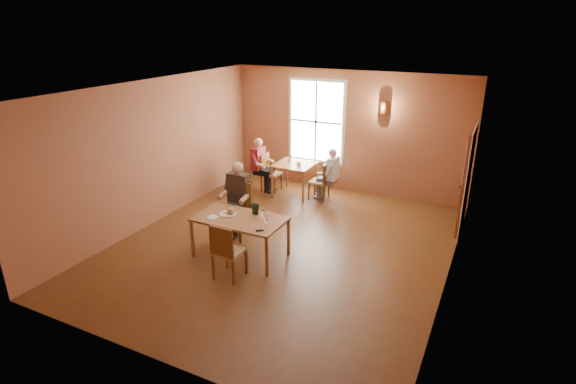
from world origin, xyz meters
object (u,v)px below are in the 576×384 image
at_px(main_table, 240,237).
at_px(chair_diner_white, 319,181).
at_px(chair_empty, 229,250).
at_px(chair_diner_maroon, 272,173).
at_px(diner_white, 320,175).
at_px(diner_maroon, 270,166).
at_px(chair_diner_main, 236,211).
at_px(diner_main, 235,204).
at_px(second_table, 295,179).

bearing_deg(main_table, chair_diner_white, 86.52).
relative_size(chair_empty, chair_diner_maroon, 1.05).
distance_m(main_table, diner_white, 3.29).
distance_m(chair_empty, chair_diner_white, 3.98).
height_order(main_table, diner_maroon, diner_maroon).
bearing_deg(chair_diner_main, chair_diner_white, -104.92).
bearing_deg(diner_main, diner_white, -105.36).
bearing_deg(diner_white, diner_main, 164.64).
relative_size(diner_main, diner_white, 1.16).
bearing_deg(chair_empty, chair_diner_white, 91.36).
distance_m(chair_diner_main, chair_empty, 1.53).
height_order(diner_main, diner_white, diner_main).
distance_m(main_table, diner_maroon, 3.47).
relative_size(diner_main, chair_empty, 1.43).
height_order(main_table, chair_diner_maroon, chair_diner_maroon).
height_order(diner_main, chair_diner_white, diner_main).
height_order(second_table, diner_white, diner_white).
xyz_separation_m(diner_main, diner_maroon, (-0.63, 2.65, -0.06)).
bearing_deg(chair_diner_main, chair_diner_maroon, -77.10).
relative_size(chair_diner_main, chair_diner_white, 1.18).
distance_m(diner_main, diner_maroon, 2.73).
relative_size(chair_diner_main, second_table, 1.21).
bearing_deg(chair_diner_white, main_table, 176.52).
xyz_separation_m(main_table, second_table, (-0.45, 3.27, 0.02)).
height_order(diner_main, diner_maroon, diner_main).
bearing_deg(chair_empty, second_table, 100.63).
xyz_separation_m(chair_diner_main, chair_empty, (0.72, -1.35, -0.05)).
relative_size(diner_main, second_table, 1.57).
distance_m(main_table, diner_main, 0.86).
distance_m(diner_main, chair_empty, 1.52).
bearing_deg(second_table, chair_diner_white, 0.00).
relative_size(chair_diner_main, diner_main, 0.77).
distance_m(second_table, diner_maroon, 0.73).
xyz_separation_m(chair_diner_main, second_table, (0.05, 2.62, -0.15)).
relative_size(chair_diner_white, diner_white, 0.75).
relative_size(second_table, diner_white, 0.74).
xyz_separation_m(main_table, chair_diner_main, (-0.50, 0.65, 0.17)).
xyz_separation_m(chair_empty, diner_maroon, (-1.35, 3.98, 0.16)).
bearing_deg(second_table, main_table, -82.16).
bearing_deg(chair_diner_main, chair_empty, 117.99).
relative_size(chair_diner_maroon, diner_maroon, 0.72).
distance_m(main_table, chair_diner_white, 3.28).
xyz_separation_m(chair_diner_main, diner_main, (0.00, -0.03, 0.16)).
distance_m(diner_white, chair_diner_maroon, 1.34).
xyz_separation_m(chair_diner_white, diner_maroon, (-1.33, 0.00, 0.19)).
xyz_separation_m(second_table, chair_diner_white, (0.65, 0.00, 0.06)).
bearing_deg(chair_diner_main, second_table, -91.07).
bearing_deg(main_table, diner_main, 128.88).
height_order(diner_main, chair_diner_maroon, diner_main).
height_order(chair_diner_main, diner_white, diner_white).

